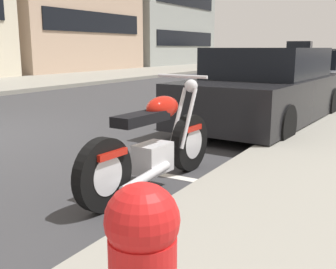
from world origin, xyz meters
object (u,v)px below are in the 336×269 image
object	(u,v)px
parked_car_across_street	(266,89)
crossing_truck	(308,53)
parked_motorcycle	(154,146)
parked_car_far_down_curb	(315,75)

from	to	relation	value
parked_car_across_street	crossing_truck	world-z (taller)	crossing_truck
crossing_truck	parked_car_across_street	bearing A→B (deg)	94.89
parked_motorcycle	parked_car_far_down_curb	size ratio (longest dim) A/B	0.50
parked_car_far_down_curb	crossing_truck	size ratio (longest dim) A/B	0.79
parked_motorcycle	parked_car_far_down_curb	distance (m)	8.86
parked_car_far_down_curb	crossing_truck	xyz separation A→B (m)	(26.11, 5.70, 0.28)
parked_car_across_street	crossing_truck	distance (m)	31.53
parked_motorcycle	parked_car_far_down_curb	bearing A→B (deg)	4.17
parked_motorcycle	crossing_truck	bearing A→B (deg)	12.69
parked_motorcycle	parked_car_across_street	world-z (taller)	parked_car_across_street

